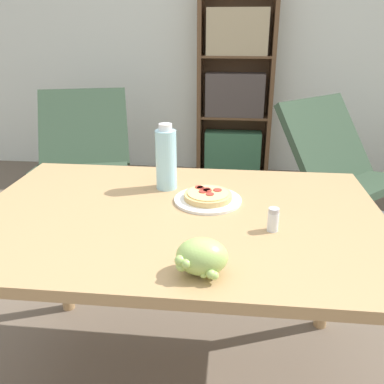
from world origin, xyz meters
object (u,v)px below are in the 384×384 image
(salt_shaker, at_px, (273,220))
(lounge_chair_near, at_px, (86,173))
(grape_bunch, at_px, (202,257))
(drink_bottle, at_px, (166,159))
(lounge_chair_far, at_px, (340,190))
(pizza_on_plate, at_px, (208,198))
(bookshelf, at_px, (235,92))

(salt_shaker, height_order, lounge_chair_near, lounge_chair_near)
(grape_bunch, xyz_separation_m, drink_bottle, (-0.18, 0.57, 0.07))
(drink_bottle, height_order, lounge_chair_far, drink_bottle)
(grape_bunch, xyz_separation_m, lounge_chair_near, (-1.06, 1.99, -0.52))
(pizza_on_plate, distance_m, drink_bottle, 0.23)
(grape_bunch, relative_size, salt_shaker, 1.76)
(lounge_chair_near, xyz_separation_m, bookshelf, (1.13, 0.93, 0.49))
(drink_bottle, distance_m, lounge_chair_far, 1.71)
(salt_shaker, height_order, lounge_chair_far, lounge_chair_far)
(drink_bottle, relative_size, bookshelf, 0.15)
(bookshelf, bearing_deg, lounge_chair_near, -140.49)
(bookshelf, bearing_deg, lounge_chair_far, -55.40)
(grape_bunch, bearing_deg, drink_bottle, 107.76)
(salt_shaker, distance_m, lounge_chair_far, 1.76)
(drink_bottle, bearing_deg, pizza_on_plate, -33.97)
(pizza_on_plate, bearing_deg, salt_shaker, -43.58)
(grape_bunch, height_order, lounge_chair_near, lounge_chair_near)
(grape_bunch, bearing_deg, pizza_on_plate, 91.89)
(lounge_chair_far, distance_m, bookshelf, 1.42)
(lounge_chair_far, bearing_deg, bookshelf, 81.62)
(drink_bottle, bearing_deg, bookshelf, 84.03)
(pizza_on_plate, distance_m, lounge_chair_near, 1.92)
(lounge_chair_near, bearing_deg, grape_bunch, -77.71)
(drink_bottle, relative_size, lounge_chair_far, 0.25)
(grape_bunch, xyz_separation_m, bookshelf, (0.06, 2.91, -0.03))
(drink_bottle, distance_m, bookshelf, 2.36)
(pizza_on_plate, xyz_separation_m, bookshelf, (0.08, 2.46, 0.00))
(pizza_on_plate, xyz_separation_m, lounge_chair_near, (-1.05, 1.53, -0.49))
(drink_bottle, bearing_deg, lounge_chair_far, 51.34)
(pizza_on_plate, height_order, lounge_chair_near, lounge_chair_near)
(salt_shaker, relative_size, lounge_chair_far, 0.07)
(pizza_on_plate, distance_m, bookshelf, 2.46)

